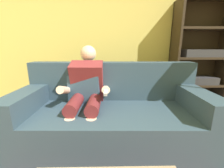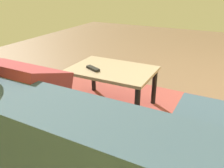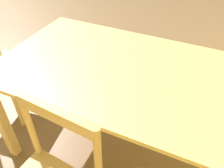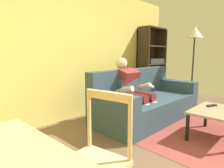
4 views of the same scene
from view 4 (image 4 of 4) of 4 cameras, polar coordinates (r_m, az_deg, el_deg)
wall_back at (r=3.53m, az=-16.92°, el=9.39°), size 6.68×0.12×2.52m
couch at (r=3.70m, az=9.66°, el=-5.03°), size 2.21×0.99×0.92m
person_lounging at (r=3.44m, az=5.96°, el=-1.59°), size 0.60×0.95×1.14m
coffee_table at (r=3.16m, az=28.20°, el=-7.73°), size 0.83×0.58×0.42m
tv_remote at (r=3.32m, az=27.19°, el=-5.64°), size 0.18×0.12×0.02m
bookshelf at (r=5.32m, az=11.41°, el=4.32°), size 0.89×0.36×1.88m
dining_chair_facing_couch at (r=1.48m, az=-5.10°, el=-21.99°), size 0.47×0.47×0.93m
area_rug at (r=3.28m, az=27.74°, el=-13.69°), size 2.06×1.48×0.01m
floor_lamp at (r=4.82m, az=23.04°, el=11.86°), size 0.36×0.36×1.80m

